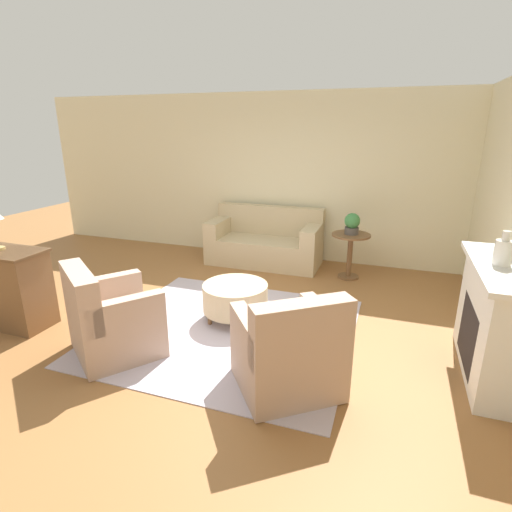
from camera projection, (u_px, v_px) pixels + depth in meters
The scene contains 12 objects.
ground_plane at pixel (228, 330), 4.60m from camera, with size 16.00×16.00×0.00m, color #996638.
wall_back at pixel (294, 178), 6.84m from camera, with size 9.82×0.12×2.80m.
rug at pixel (228, 330), 4.60m from camera, with size 2.77×2.59×0.01m.
couch at pixel (265, 243), 6.82m from camera, with size 1.88×0.85×0.94m.
armchair_left at pixel (110, 321), 4.04m from camera, with size 1.14×1.13×0.94m.
armchair_right at pixel (290, 354), 3.45m from camera, with size 1.14×1.13×0.94m.
ottoman_table at pixel (235, 297), 4.78m from camera, with size 0.78×0.78×0.44m.
side_table at pixel (350, 248), 6.08m from camera, with size 0.58×0.58×0.70m.
fireplace at pixel (492, 319), 3.63m from camera, with size 0.44×1.47×1.09m.
dresser at pixel (6, 286), 4.63m from camera, with size 1.03×0.50×0.92m.
vase_mantel_near at pixel (503, 252), 3.44m from camera, with size 0.15×0.15×0.30m.
potted_plant_on_side_table at pixel (352, 223), 5.96m from camera, with size 0.23×0.23×0.32m.
Camera 1 is at (1.66, -3.78, 2.23)m, focal length 28.00 mm.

